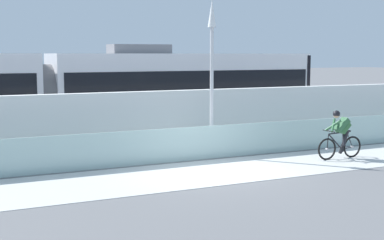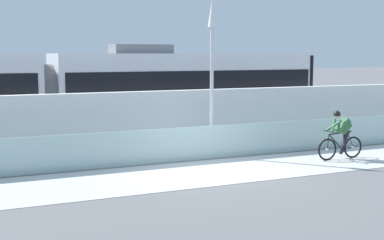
# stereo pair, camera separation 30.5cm
# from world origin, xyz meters

# --- Properties ---
(ground_plane) EXTENTS (200.00, 200.00, 0.00)m
(ground_plane) POSITION_xyz_m (0.00, 0.00, 0.00)
(ground_plane) COLOR slate
(bike_path_deck) EXTENTS (32.00, 3.20, 0.01)m
(bike_path_deck) POSITION_xyz_m (0.00, 0.00, 0.01)
(bike_path_deck) COLOR silver
(bike_path_deck) RESTS_ON ground
(glass_parapet) EXTENTS (32.00, 0.05, 1.09)m
(glass_parapet) POSITION_xyz_m (0.00, 1.85, 0.54)
(glass_parapet) COLOR silver
(glass_parapet) RESTS_ON ground
(concrete_barrier_wall) EXTENTS (32.00, 0.36, 2.16)m
(concrete_barrier_wall) POSITION_xyz_m (0.00, 3.65, 1.08)
(concrete_barrier_wall) COLOR white
(concrete_barrier_wall) RESTS_ON ground
(tram_rail_near) EXTENTS (32.00, 0.08, 0.01)m
(tram_rail_near) POSITION_xyz_m (0.00, 6.13, 0.00)
(tram_rail_near) COLOR #595654
(tram_rail_near) RESTS_ON ground
(tram_rail_far) EXTENTS (32.00, 0.08, 0.01)m
(tram_rail_far) POSITION_xyz_m (0.00, 7.57, 0.00)
(tram_rail_far) COLOR #595654
(tram_rail_far) RESTS_ON ground
(tram) EXTENTS (22.56, 2.54, 3.81)m
(tram) POSITION_xyz_m (-3.65, 6.85, 1.89)
(tram) COLOR silver
(tram) RESTS_ON ground
(cyclist_on_bike) EXTENTS (1.77, 0.58, 1.61)m
(cyclist_on_bike) POSITION_xyz_m (4.60, 0.00, 0.78)
(cyclist_on_bike) COLOR black
(cyclist_on_bike) RESTS_ON ground
(lamp_post_antenna) EXTENTS (0.28, 0.28, 5.20)m
(lamp_post_antenna) POSITION_xyz_m (0.96, 2.15, 3.29)
(lamp_post_antenna) COLOR gray
(lamp_post_antenna) RESTS_ON ground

